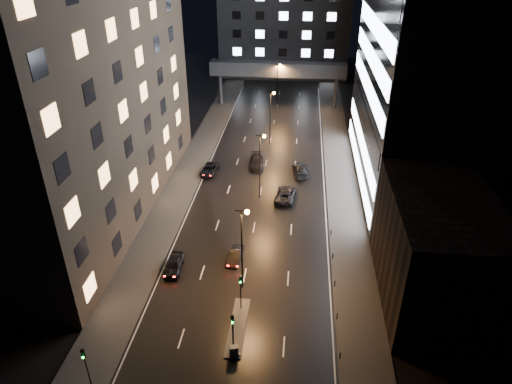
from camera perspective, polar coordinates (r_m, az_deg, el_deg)
ground at (r=78.76m, az=1.29°, el=3.66°), size 160.00×160.00×0.00m
sidewalk_left at (r=76.22m, az=-8.44°, el=2.47°), size 5.00×110.00×0.15m
sidewalk_right at (r=74.40m, az=10.61°, el=1.56°), size 5.00×110.00×0.15m
building_left at (r=63.08m, az=-21.36°, el=14.47°), size 15.00×48.00×40.00m
building_right_low at (r=50.85m, az=21.49°, el=-6.66°), size 10.00×18.00×12.00m
building_right_glass at (r=70.50m, az=22.99°, el=17.69°), size 20.00×36.00×45.00m
building_far at (r=130.65m, az=3.59°, el=19.81°), size 34.00×14.00×25.00m
skybridge at (r=104.14m, az=2.75°, el=15.01°), size 30.00×3.00×10.00m
median_island at (r=47.58m, az=-2.28°, el=-16.48°), size 1.60×8.00×0.15m
traffic_signal_near at (r=47.29m, az=-1.93°, el=-11.77°), size 0.28×0.34×4.40m
traffic_signal_far at (r=43.35m, az=-2.93°, el=-16.53°), size 0.28×0.34×4.40m
traffic_signal_corner at (r=43.34m, az=-20.57°, el=-19.30°), size 0.28×0.34×4.40m
bollard_row at (r=50.48m, az=9.95°, el=-13.13°), size 0.12×25.12×0.90m
streetlight_near at (r=47.92m, az=-1.61°, el=-5.94°), size 1.45×0.50×10.15m
streetlight_mid_a at (r=65.16m, az=0.62°, el=4.24°), size 1.45×0.50×10.15m
streetlight_mid_b at (r=83.63m, az=1.91°, el=10.05°), size 1.45×0.50×10.15m
streetlight_far at (r=102.68m, az=2.75°, el=13.73°), size 1.45×0.50×10.15m
car_away_a at (r=54.62m, az=-10.21°, el=-8.90°), size 2.02×4.61×1.55m
car_away_b at (r=55.38m, az=-2.62°, el=-7.94°), size 1.77×4.04×1.29m
car_away_c at (r=75.19m, az=-5.84°, el=2.79°), size 2.83×5.29×1.41m
car_away_d at (r=77.18m, az=0.09°, el=3.77°), size 2.78×5.73×1.61m
car_toward_a at (r=67.54m, az=3.72°, el=-0.29°), size 3.29×6.08×1.62m
car_toward_b at (r=74.88m, az=5.58°, el=2.77°), size 2.89×5.77×1.61m
utility_cabinet at (r=44.59m, az=-2.80°, el=-19.27°), size 0.91×0.76×1.22m
cone_b at (r=44.97m, az=-2.12°, el=-19.61°), size 0.35×0.35×0.56m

